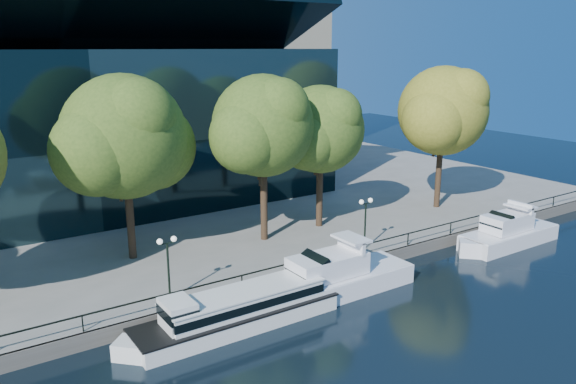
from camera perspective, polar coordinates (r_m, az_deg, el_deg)
ground at (r=34.85m, az=-1.97°, el=-13.16°), size 160.00×160.00×0.00m
promenade at (r=66.57m, az=-18.79°, el=0.11°), size 90.00×67.08×1.00m
railing at (r=36.56m, az=-4.72°, el=-8.47°), size 88.20×0.08×0.99m
convention_building at (r=59.81m, az=-21.92°, el=6.11°), size 50.00×24.57×21.43m
tour_boat at (r=33.97m, az=-5.58°, el=-11.87°), size 13.95×3.11×2.65m
cruiser_near at (r=37.96m, az=4.11°, el=-8.82°), size 12.98×3.34×3.76m
cruiser_far at (r=50.37m, az=21.29°, el=-3.91°), size 10.81×2.99×3.53m
tree_2 at (r=41.31m, az=-16.02°, el=5.17°), size 11.07×9.08×13.49m
tree_3 at (r=43.82m, az=-2.32°, el=6.51°), size 9.96×8.16×13.25m
tree_4 at (r=47.51m, az=3.49°, el=6.19°), size 9.24×7.58×12.18m
tree_5 at (r=55.29m, az=15.61°, el=7.76°), size 10.48×8.59×13.55m
lamp_1 at (r=35.13m, az=-12.14°, el=-6.15°), size 1.26×0.36×4.03m
lamp_2 at (r=43.20m, az=7.88°, el=-2.03°), size 1.26×0.36×4.03m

